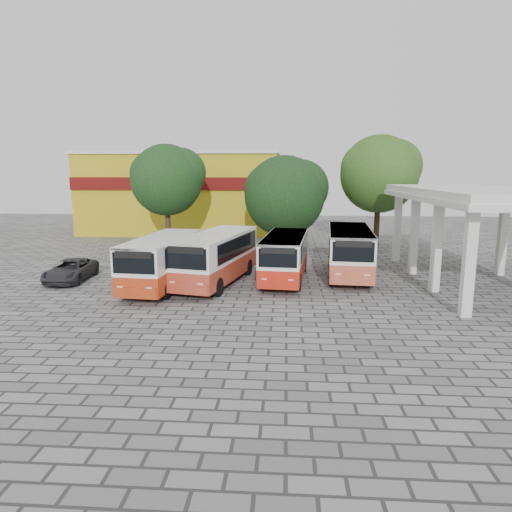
# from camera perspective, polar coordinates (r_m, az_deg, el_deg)

# --- Properties ---
(ground) EXTENTS (90.00, 90.00, 0.00)m
(ground) POSITION_cam_1_polar(r_m,az_deg,el_deg) (23.25, 3.83, -5.23)
(ground) COLOR #5D5D5D
(ground) RESTS_ON ground
(terminal_shelter) EXTENTS (6.80, 15.80, 5.40)m
(terminal_shelter) POSITION_cam_1_polar(r_m,az_deg,el_deg) (28.45, 25.78, 6.67)
(terminal_shelter) COLOR silver
(terminal_shelter) RESTS_ON ground
(shophouse_block) EXTENTS (20.40, 10.40, 8.30)m
(shophouse_block) POSITION_cam_1_polar(r_m,az_deg,el_deg) (49.64, -9.00, 7.87)
(shophouse_block) COLOR #B59C12
(shophouse_block) RESTS_ON ground
(bus_far_left) EXTENTS (3.00, 7.86, 2.77)m
(bus_far_left) POSITION_cam_1_polar(r_m,az_deg,el_deg) (25.58, -11.58, -0.29)
(bus_far_left) COLOR #AB2F0C
(bus_far_left) RESTS_ON ground
(bus_centre_left) EXTENTS (4.11, 8.40, 2.88)m
(bus_centre_left) POSITION_cam_1_polar(r_m,az_deg,el_deg) (25.88, -5.01, 0.15)
(bus_centre_left) COLOR #A9361F
(bus_centre_left) RESTS_ON ground
(bus_centre_right) EXTENTS (2.94, 7.54, 2.65)m
(bus_centre_right) POSITION_cam_1_polar(r_m,az_deg,el_deg) (26.70, 3.65, 0.20)
(bus_centre_right) COLOR red
(bus_centre_right) RESTS_ON ground
(bus_far_right) EXTENTS (3.13, 8.21, 2.90)m
(bus_far_right) POSITION_cam_1_polar(r_m,az_deg,el_deg) (28.29, 11.60, 0.87)
(bus_far_right) COLOR #B94D33
(bus_far_right) RESTS_ON ground
(tree_left) EXTENTS (6.12, 5.83, 8.56)m
(tree_left) POSITION_cam_1_polar(r_m,az_deg,el_deg) (38.55, -11.02, 9.58)
(tree_left) COLOR #452F1E
(tree_left) RESTS_ON ground
(tree_middle) EXTENTS (6.75, 6.43, 7.62)m
(tree_middle) POSITION_cam_1_polar(r_m,az_deg,el_deg) (36.85, 3.71, 7.83)
(tree_middle) COLOR #463021
(tree_middle) RESTS_ON ground
(tree_right) EXTENTS (6.72, 6.40, 9.32)m
(tree_right) POSITION_cam_1_polar(r_m,az_deg,el_deg) (39.60, 15.26, 10.15)
(tree_right) COLOR #382814
(tree_right) RESTS_ON ground
(parked_car) EXTENTS (2.32, 4.56, 1.23)m
(parked_car) POSITION_cam_1_polar(r_m,az_deg,el_deg) (28.81, -22.17, -1.66)
(parked_car) COLOR #27272B
(parked_car) RESTS_ON ground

